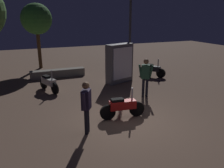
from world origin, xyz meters
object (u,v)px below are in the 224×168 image
person_rider_beside (146,74)px  person_bystander_far (86,103)px  motorcycle_black_parked_left (152,69)px  motorcycle_red_foreground (122,107)px  kiosk_billboard (120,63)px  motorcycle_white_parked_right (49,83)px  streetlamp_far (130,18)px

person_rider_beside → person_bystander_far: bearing=-20.0°
motorcycle_black_parked_left → person_rider_beside: 3.69m
motorcycle_red_foreground → kiosk_billboard: 4.65m
motorcycle_white_parked_right → streetlamp_far: streetlamp_far is taller
motorcycle_red_foreground → kiosk_billboard: kiosk_billboard is taller
motorcycle_black_parked_left → kiosk_billboard: bearing=-116.4°
motorcycle_red_foreground → person_bystander_far: size_ratio=0.99×
motorcycle_black_parked_left → kiosk_billboard: 2.40m
motorcycle_black_parked_left → person_rider_beside: person_rider_beside is taller
person_bystander_far → kiosk_billboard: (3.26, 4.81, 0.05)m
motorcycle_black_parked_left → kiosk_billboard: size_ratio=0.68×
motorcycle_white_parked_right → person_bystander_far: (0.57, -4.62, 0.56)m
person_bystander_far → motorcycle_red_foreground: bearing=51.5°
kiosk_billboard → person_bystander_far: bearing=36.6°
motorcycle_black_parked_left → person_rider_beside: size_ratio=0.82×
motorcycle_red_foreground → kiosk_billboard: bearing=73.2°
motorcycle_red_foreground → motorcycle_white_parked_right: same height
motorcycle_black_parked_left → person_bystander_far: 7.59m
motorcycle_white_parked_right → kiosk_billboard: (3.83, 0.19, 0.61)m
person_rider_beside → person_bystander_far: 4.05m
motorcycle_red_foreground → streetlamp_far: bearing=67.4°
kiosk_billboard → motorcycle_black_parked_left: bearing=169.0°
motorcycle_white_parked_right → kiosk_billboard: kiosk_billboard is taller
motorcycle_white_parked_right → person_rider_beside: person_rider_beside is taller
person_bystander_far → kiosk_billboard: size_ratio=0.80×
motorcycle_red_foreground → motorcycle_black_parked_left: size_ratio=1.17×
person_rider_beside → person_bystander_far: size_ratio=1.04×
streetlamp_far → person_rider_beside: bearing=-106.9°
motorcycle_black_parked_left → motorcycle_white_parked_right: size_ratio=0.90×
person_rider_beside → kiosk_billboard: bearing=-141.1°
person_bystander_far → streetlamp_far: streetlamp_far is taller
streetlamp_far → motorcycle_black_parked_left: bearing=-53.0°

